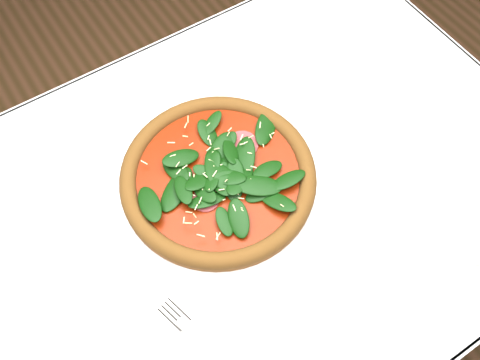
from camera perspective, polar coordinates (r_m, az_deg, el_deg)
ground at (r=1.62m, az=-0.81°, el=-14.84°), size 6.00×6.00×0.00m
dining_table at (r=1.01m, az=-1.27°, el=-5.38°), size 1.21×0.81×0.75m
plate at (r=0.93m, az=-2.31°, el=-0.16°), size 0.39×0.39×0.02m
pizza at (r=0.91m, az=-2.36°, el=0.53°), size 0.39×0.39×0.04m
napkin at (r=0.83m, az=-3.10°, el=-17.76°), size 0.17×0.13×0.01m
fork at (r=0.83m, az=-4.71°, el=-16.21°), size 0.06×0.17×0.00m
saucer_near at (r=0.98m, az=23.01°, el=-4.04°), size 0.16×0.16×0.01m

